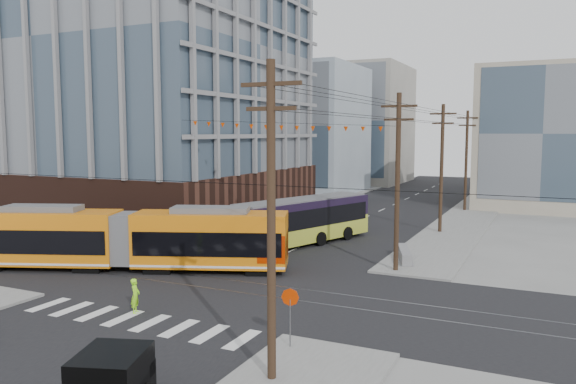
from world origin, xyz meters
The scene contains 16 objects.
ground centered at (0.00, 0.00, 0.00)m, with size 160.00×160.00×0.00m, color slate.
office_building centered at (-22.00, 23.00, 14.30)m, with size 30.00×25.00×28.60m, color #381E16.
bg_bldg_nw_near centered at (-17.00, 52.00, 9.00)m, with size 18.00×16.00×18.00m, color #8C99A5.
bg_bldg_ne_near centered at (16.00, 48.00, 8.00)m, with size 14.00×14.00×16.00m, color gray.
bg_bldg_nw_far centered at (-14.00, 72.00, 10.00)m, with size 16.00×18.00×20.00m, color gray.
bg_bldg_ne_far centered at (18.00, 68.00, 7.00)m, with size 16.00×16.00×14.00m, color #8C99A5.
utility_pole_near centered at (8.50, -6.00, 5.50)m, with size 0.30×0.30×11.00m, color black.
utility_pole_far centered at (8.50, 56.00, 5.50)m, with size 0.30×0.30×11.00m, color black.
streetcar centered at (-7.00, 4.43, 1.94)m, with size 20.19×2.84×3.89m, color orange, non-canonical shape.
city_bus centered at (-0.24, 16.55, 1.84)m, with size 2.81×12.97×3.67m, color black, non-canonical shape.
parked_car_silver centered at (-5.31, 15.46, 0.73)m, with size 1.54×4.40×1.45m, color #989AA9.
parked_car_white centered at (-5.27, 17.53, 0.67)m, with size 1.88×4.62×1.34m, color beige.
parked_car_grey centered at (-5.24, 26.27, 0.67)m, with size 2.22×4.82×1.34m, color #5B5C5E.
pedestrian centered at (-0.80, -2.10, 0.84)m, with size 0.61×0.40×1.68m, color #9AFF1F.
stop_sign centered at (7.87, -3.15, 1.17)m, with size 0.71×0.71×2.35m, color #B82900, non-canonical shape.
jersey_barrier centered at (8.30, 14.11, 0.42)m, with size 0.95×4.21×0.84m, color slate.
Camera 1 is at (16.96, -22.64, 8.61)m, focal length 35.00 mm.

